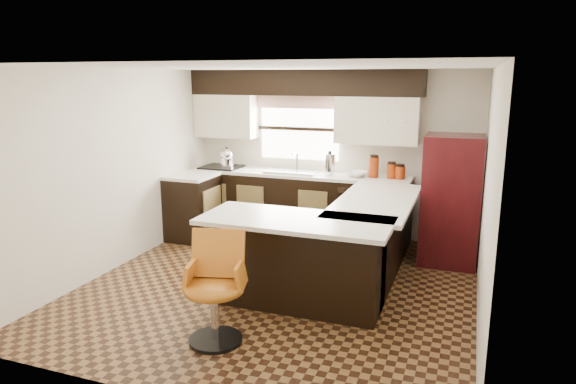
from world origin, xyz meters
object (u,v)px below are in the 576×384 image
at_px(peninsula_long, 370,240).
at_px(refrigerator, 451,200).
at_px(bar_chair, 214,290).
at_px(peninsula_return, 300,263).

bearing_deg(peninsula_long, refrigerator, 45.48).
bearing_deg(bar_chair, peninsula_return, 50.04).
relative_size(peninsula_return, bar_chair, 1.69).
bearing_deg(peninsula_return, peninsula_long, 61.70).
xyz_separation_m(peninsula_long, peninsula_return, (-0.53, -0.97, 0.00)).
bearing_deg(refrigerator, peninsula_return, -126.70).
bearing_deg(peninsula_long, peninsula_return, -118.30).
distance_m(peninsula_return, refrigerator, 2.30).
relative_size(peninsula_long, peninsula_return, 1.18).
bearing_deg(refrigerator, bar_chair, -123.01).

